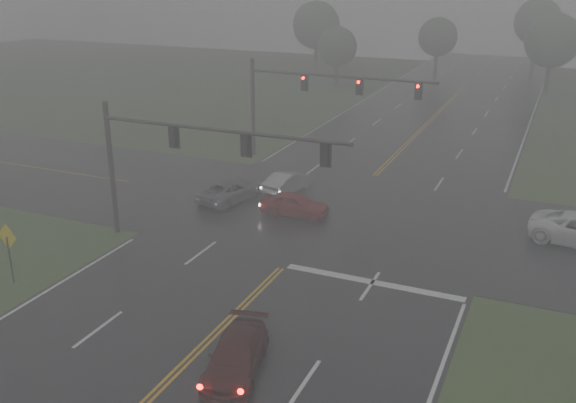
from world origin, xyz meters
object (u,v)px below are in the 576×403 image
at_px(sedan_silver, 288,192).
at_px(signal_gantry_far, 307,92).
at_px(sedan_maroon, 237,371).
at_px(signal_gantry_near, 177,150).
at_px(sedan_red, 295,216).
at_px(car_grey, 231,201).

relative_size(sedan_silver, signal_gantry_far, 0.29).
xyz_separation_m(sedan_maroon, signal_gantry_near, (-7.96, 8.91, 5.13)).
height_order(sedan_red, sedan_silver, sedan_red).
xyz_separation_m(car_grey, signal_gantry_near, (0.82, -6.96, 5.13)).
distance_m(sedan_maroon, signal_gantry_near, 13.00).
relative_size(sedan_red, sedan_silver, 1.01).
bearing_deg(signal_gantry_near, signal_gantry_far, 89.40).
bearing_deg(signal_gantry_near, sedan_red, 58.20).
relative_size(sedan_maroon, signal_gantry_far, 0.31).
bearing_deg(car_grey, sedan_maroon, 129.58).
relative_size(car_grey, signal_gantry_near, 0.35).
bearing_deg(sedan_red, car_grey, 76.45).
distance_m(car_grey, signal_gantry_near, 8.68).
height_order(car_grey, signal_gantry_far, signal_gantry_far).
bearing_deg(car_grey, sedan_silver, -121.20).
bearing_deg(sedan_red, signal_gantry_far, 14.74).
bearing_deg(sedan_maroon, signal_gantry_near, 118.32).
relative_size(sedan_red, car_grey, 0.85).
bearing_deg(sedan_red, sedan_silver, 25.00).
xyz_separation_m(signal_gantry_near, signal_gantry_far, (0.18, 16.91, 0.08)).
height_order(sedan_maroon, sedan_red, sedan_red).
height_order(sedan_red, signal_gantry_far, signal_gantry_far).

